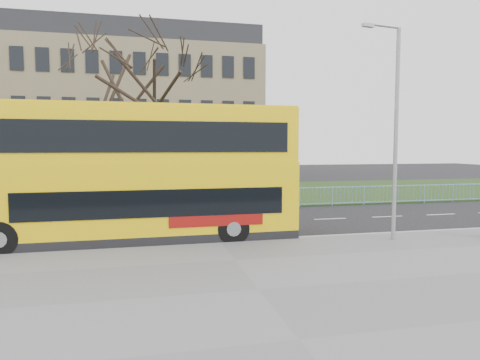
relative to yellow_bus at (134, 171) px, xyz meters
name	(u,v)px	position (x,y,z in m)	size (l,w,h in m)	color
ground	(213,235)	(2.87, 0.49, -2.56)	(120.00, 120.00, 0.00)	black
pavement	(259,292)	(2.87, -6.26, -2.50)	(80.00, 10.50, 0.12)	slate
kerb	(220,242)	(2.87, -1.06, -2.49)	(80.00, 0.20, 0.14)	#959597
grass_verge	(181,194)	(2.87, 14.79, -2.52)	(80.00, 15.40, 0.08)	#203513
guard_railing	(193,200)	(2.87, 7.09, -2.01)	(40.00, 0.12, 1.10)	#78B4D7
bare_tree	(135,102)	(-0.13, 10.49, 3.45)	(8.29, 8.29, 11.85)	black
civic_building	(121,115)	(-2.13, 35.49, 4.44)	(30.00, 15.00, 14.00)	#827352
yellow_bus	(134,171)	(0.00, 0.00, 0.00)	(11.41, 2.87, 4.77)	yellow
street_lamp	(394,125)	(8.82, -2.17, 1.60)	(1.56, 0.38, 7.37)	#92959A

